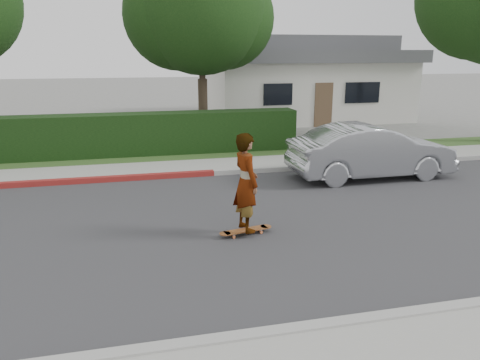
# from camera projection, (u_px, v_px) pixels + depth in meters

# --- Properties ---
(ground) EXTENTS (120.00, 120.00, 0.00)m
(ground) POSITION_uv_depth(u_px,v_px,m) (201.00, 227.00, 9.68)
(ground) COLOR slate
(ground) RESTS_ON ground
(road) EXTENTS (60.00, 8.00, 0.01)m
(road) POSITION_uv_depth(u_px,v_px,m) (201.00, 227.00, 9.68)
(road) COLOR #2D2D30
(road) RESTS_ON ground
(curb_near) EXTENTS (60.00, 0.20, 0.15)m
(curb_near) POSITION_uv_depth(u_px,v_px,m) (252.00, 338.00, 5.82)
(curb_near) COLOR #9E9E99
(curb_near) RESTS_ON ground
(curb_far) EXTENTS (60.00, 0.20, 0.15)m
(curb_far) POSITION_uv_depth(u_px,v_px,m) (179.00, 175.00, 13.51)
(curb_far) COLOR #9E9E99
(curb_far) RESTS_ON ground
(sidewalk_far) EXTENTS (60.00, 1.60, 0.12)m
(sidewalk_far) POSITION_uv_depth(u_px,v_px,m) (176.00, 168.00, 14.36)
(sidewalk_far) COLOR gray
(sidewalk_far) RESTS_ON ground
(planting_strip) EXTENTS (60.00, 1.60, 0.10)m
(planting_strip) POSITION_uv_depth(u_px,v_px,m) (171.00, 157.00, 15.86)
(planting_strip) COLOR #2D4C1E
(planting_strip) RESTS_ON ground
(hedge) EXTENTS (15.00, 1.00, 1.50)m
(hedge) POSITION_uv_depth(u_px,v_px,m) (78.00, 138.00, 15.57)
(hedge) COLOR black
(hedge) RESTS_ON ground
(tree_center) EXTENTS (5.66, 4.84, 7.44)m
(tree_center) POSITION_uv_depth(u_px,v_px,m) (200.00, 13.00, 17.33)
(tree_center) COLOR #33261C
(tree_center) RESTS_ON ground
(house) EXTENTS (10.60, 8.60, 4.30)m
(house) POSITION_uv_depth(u_px,v_px,m) (299.00, 78.00, 25.92)
(house) COLOR beige
(house) RESTS_ON ground
(skateboard) EXTENTS (1.14, 0.44, 0.10)m
(skateboard) POSITION_uv_depth(u_px,v_px,m) (246.00, 230.00, 9.26)
(skateboard) COLOR #DD6F3C
(skateboard) RESTS_ON ground
(skateboarder) EXTENTS (0.59, 0.78, 1.94)m
(skateboarder) POSITION_uv_depth(u_px,v_px,m) (246.00, 183.00, 9.00)
(skateboarder) COLOR white
(skateboarder) RESTS_ON skateboard
(car_silver) EXTENTS (4.69, 1.66, 1.54)m
(car_silver) POSITION_uv_depth(u_px,v_px,m) (371.00, 151.00, 13.33)
(car_silver) COLOR #ACAEB3
(car_silver) RESTS_ON ground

